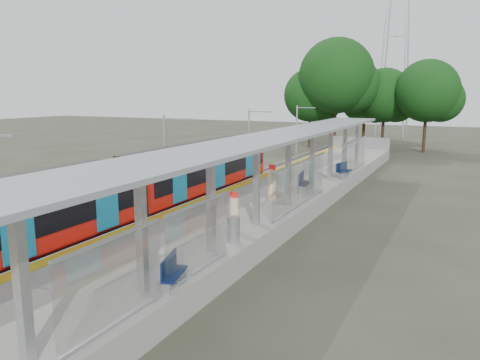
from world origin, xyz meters
name	(u,v)px	position (x,y,z in m)	size (l,w,h in m)	color
trackbed	(200,201)	(-4.50, 20.00, 0.12)	(3.00, 70.00, 0.24)	#59544C
platform	(267,202)	(0.00, 20.00, 0.50)	(6.00, 50.00, 1.00)	gray
tactile_strip	(228,190)	(-2.55, 20.00, 1.01)	(0.60, 50.00, 0.02)	gold
end_fence	(360,143)	(0.00, 44.95, 1.60)	(6.00, 0.10, 1.20)	#9EA0A5
train	(124,191)	(-4.50, 13.01, 2.05)	(2.74, 27.60, 3.62)	black
canopy	(268,147)	(1.61, 16.19, 4.20)	(3.27, 38.00, 3.66)	#9EA0A5
pylon	(398,10)	(-1.00, 73.00, 19.00)	(8.00, 4.00, 38.00)	#9EA0A5
tree_cluster	(360,88)	(-1.88, 52.69, 7.32)	(20.06, 12.16, 13.10)	#382316
catenary_masts	(166,157)	(-6.22, 19.00, 2.91)	(2.08, 48.16, 5.40)	#9EA0A5
bench_near	(172,271)	(2.54, 6.66, 1.51)	(0.83, 1.48, 0.97)	#0E1E4A
bench_mid	(303,181)	(1.63, 21.53, 1.60)	(0.77, 1.72, 1.14)	#0E1E4A
bench_far	(343,170)	(2.61, 27.17, 1.55)	(0.80, 1.59, 1.04)	#0E1E4A
info_pillar_near	(234,214)	(1.63, 12.56, 1.74)	(0.38, 0.38, 1.70)	beige
info_pillar_far	(272,185)	(0.89, 18.54, 1.85)	(0.44, 0.44, 1.96)	beige
litter_bin	(234,230)	(2.28, 11.25, 1.51)	(0.50, 0.50, 1.02)	#9EA0A5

